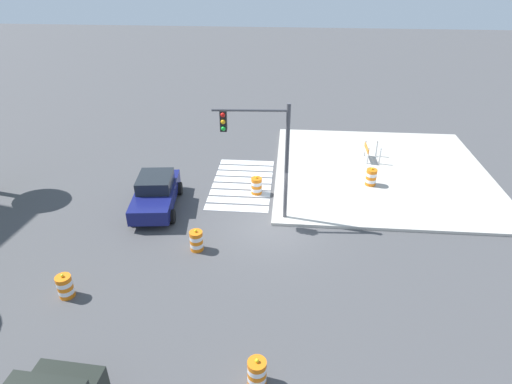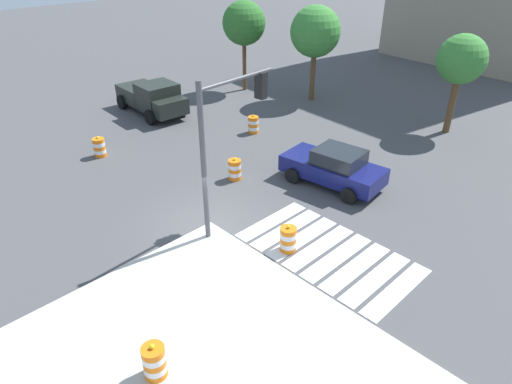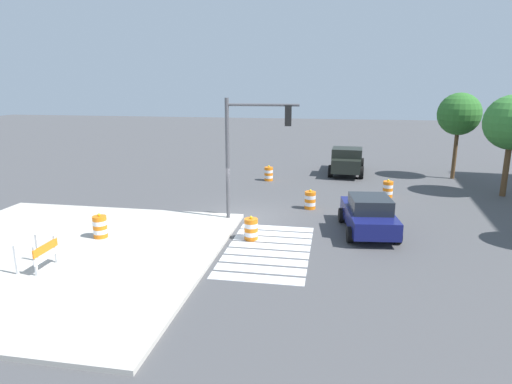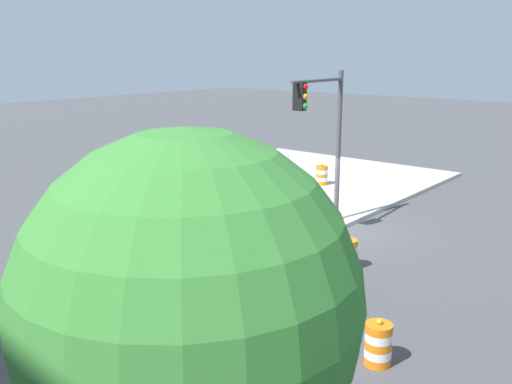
{
  "view_description": "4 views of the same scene",
  "coord_description": "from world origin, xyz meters",
  "px_view_note": "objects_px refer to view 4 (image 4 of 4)",
  "views": [
    {
      "loc": [
        -16.42,
        -0.68,
        11.05
      ],
      "look_at": [
        0.62,
        0.76,
        1.41
      ],
      "focal_mm": 29.89,
      "sensor_mm": 36.0,
      "label": 1
    },
    {
      "loc": [
        11.01,
        -8.42,
        9.41
      ],
      "look_at": [
        0.85,
        1.49,
        1.17
      ],
      "focal_mm": 31.75,
      "sensor_mm": 36.0,
      "label": 2
    },
    {
      "loc": [
        19.81,
        4.14,
        6.3
      ],
      "look_at": [
        1.51,
        0.88,
        1.66
      ],
      "focal_mm": 30.89,
      "sensor_mm": 36.0,
      "label": 3
    },
    {
      "loc": [
        -9.91,
        16.8,
        6.26
      ],
      "look_at": [
        2.35,
        1.99,
        1.44
      ],
      "focal_mm": 39.2,
      "sensor_mm": 36.0,
      "label": 4
    }
  ],
  "objects_px": {
    "traffic_barrel_crosswalk_end": "(261,209)",
    "traffic_barrel_median_far": "(348,254)",
    "traffic_light_pole": "(324,123)",
    "street_tree_streetside_near": "(190,304)",
    "sports_car": "(206,242)",
    "traffic_barrel_near_corner": "(378,344)",
    "traffic_barrel_on_sidewalk": "(322,175)",
    "construction_barricade": "(273,163)"
  },
  "relations": [
    {
      "from": "traffic_barrel_crosswalk_end",
      "to": "traffic_barrel_median_far",
      "type": "xyz_separation_m",
      "value": [
        -5.03,
        2.12,
        0.0
      ]
    },
    {
      "from": "traffic_light_pole",
      "to": "street_tree_streetside_near",
      "type": "distance_m",
      "value": 15.02
    },
    {
      "from": "sports_car",
      "to": "traffic_barrel_median_far",
      "type": "height_order",
      "value": "sports_car"
    },
    {
      "from": "traffic_barrel_near_corner",
      "to": "traffic_light_pole",
      "type": "relative_size",
      "value": 0.19
    },
    {
      "from": "traffic_barrel_crosswalk_end",
      "to": "street_tree_streetside_near",
      "type": "xyz_separation_m",
      "value": [
        -9.59,
        12.81,
        3.69
      ]
    },
    {
      "from": "traffic_barrel_near_corner",
      "to": "street_tree_streetside_near",
      "type": "height_order",
      "value": "street_tree_streetside_near"
    },
    {
      "from": "sports_car",
      "to": "traffic_barrel_median_far",
      "type": "relative_size",
      "value": 4.4
    },
    {
      "from": "traffic_barrel_median_far",
      "to": "traffic_barrel_on_sidewalk",
      "type": "distance_m",
      "value": 10.27
    },
    {
      "from": "traffic_barrel_median_far",
      "to": "street_tree_streetside_near",
      "type": "xyz_separation_m",
      "value": [
        -4.56,
        10.69,
        3.69
      ]
    },
    {
      "from": "traffic_barrel_median_far",
      "to": "traffic_barrel_on_sidewalk",
      "type": "height_order",
      "value": "traffic_barrel_on_sidewalk"
    },
    {
      "from": "construction_barricade",
      "to": "traffic_light_pole",
      "type": "xyz_separation_m",
      "value": [
        -6.87,
        5.97,
        3.19
      ]
    },
    {
      "from": "traffic_barrel_median_far",
      "to": "traffic_barrel_near_corner",
      "type": "bearing_deg",
      "value": 127.23
    },
    {
      "from": "traffic_light_pole",
      "to": "sports_car",
      "type": "bearing_deg",
      "value": 82.72
    },
    {
      "from": "sports_car",
      "to": "traffic_barrel_on_sidewalk",
      "type": "xyz_separation_m",
      "value": [
        2.99,
        -10.83,
        -0.21
      ]
    },
    {
      "from": "traffic_barrel_crosswalk_end",
      "to": "street_tree_streetside_near",
      "type": "bearing_deg",
      "value": 126.83
    },
    {
      "from": "traffic_light_pole",
      "to": "traffic_barrel_on_sidewalk",
      "type": "bearing_deg",
      "value": -57.08
    },
    {
      "from": "traffic_barrel_crosswalk_end",
      "to": "construction_barricade",
      "type": "distance_m",
      "value": 7.76
    },
    {
      "from": "traffic_barrel_median_far",
      "to": "street_tree_streetside_near",
      "type": "relative_size",
      "value": 0.18
    },
    {
      "from": "sports_car",
      "to": "traffic_light_pole",
      "type": "height_order",
      "value": "traffic_light_pole"
    },
    {
      "from": "sports_car",
      "to": "traffic_barrel_crosswalk_end",
      "type": "height_order",
      "value": "sports_car"
    },
    {
      "from": "traffic_barrel_median_far",
      "to": "construction_barricade",
      "type": "height_order",
      "value": "construction_barricade"
    },
    {
      "from": "sports_car",
      "to": "street_tree_streetside_near",
      "type": "height_order",
      "value": "street_tree_streetside_near"
    },
    {
      "from": "street_tree_streetside_near",
      "to": "sports_car",
      "type": "bearing_deg",
      "value": -45.72
    },
    {
      "from": "traffic_barrel_near_corner",
      "to": "traffic_barrel_median_far",
      "type": "relative_size",
      "value": 1.0
    },
    {
      "from": "traffic_barrel_on_sidewalk",
      "to": "street_tree_streetside_near",
      "type": "distance_m",
      "value": 22.01
    },
    {
      "from": "traffic_light_pole",
      "to": "traffic_barrel_crosswalk_end",
      "type": "bearing_deg",
      "value": 9.16
    },
    {
      "from": "sports_car",
      "to": "traffic_barrel_median_far",
      "type": "xyz_separation_m",
      "value": [
        -3.25,
        -2.67,
        -0.36
      ]
    },
    {
      "from": "sports_car",
      "to": "traffic_barrel_on_sidewalk",
      "type": "height_order",
      "value": "sports_car"
    },
    {
      "from": "traffic_barrel_near_corner",
      "to": "construction_barricade",
      "type": "height_order",
      "value": "construction_barricade"
    },
    {
      "from": "traffic_light_pole",
      "to": "street_tree_streetside_near",
      "type": "height_order",
      "value": "street_tree_streetside_near"
    },
    {
      "from": "traffic_barrel_near_corner",
      "to": "traffic_barrel_median_far",
      "type": "height_order",
      "value": "same"
    },
    {
      "from": "sports_car",
      "to": "traffic_barrel_on_sidewalk",
      "type": "bearing_deg",
      "value": -74.57
    },
    {
      "from": "traffic_barrel_median_far",
      "to": "traffic_barrel_on_sidewalk",
      "type": "xyz_separation_m",
      "value": [
        6.24,
        -8.16,
        0.15
      ]
    },
    {
      "from": "sports_car",
      "to": "traffic_barrel_median_far",
      "type": "distance_m",
      "value": 4.22
    },
    {
      "from": "traffic_barrel_on_sidewalk",
      "to": "traffic_light_pole",
      "type": "distance_m",
      "value": 7.49
    },
    {
      "from": "traffic_barrel_near_corner",
      "to": "traffic_barrel_median_far",
      "type": "distance_m",
      "value": 5.26
    },
    {
      "from": "traffic_barrel_near_corner",
      "to": "street_tree_streetside_near",
      "type": "distance_m",
      "value": 7.6
    },
    {
      "from": "traffic_barrel_on_sidewalk",
      "to": "traffic_light_pole",
      "type": "height_order",
      "value": "traffic_light_pole"
    },
    {
      "from": "sports_car",
      "to": "construction_barricade",
      "type": "bearing_deg",
      "value": -60.93
    },
    {
      "from": "traffic_barrel_crosswalk_end",
      "to": "street_tree_streetside_near",
      "type": "height_order",
      "value": "street_tree_streetside_near"
    },
    {
      "from": "traffic_barrel_near_corner",
      "to": "traffic_barrel_on_sidewalk",
      "type": "relative_size",
      "value": 1.0
    },
    {
      "from": "traffic_barrel_crosswalk_end",
      "to": "construction_barricade",
      "type": "relative_size",
      "value": 0.78
    }
  ]
}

